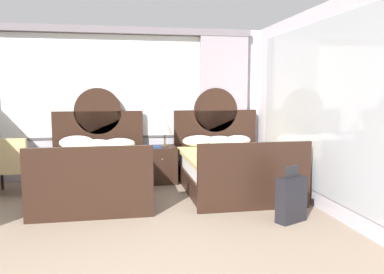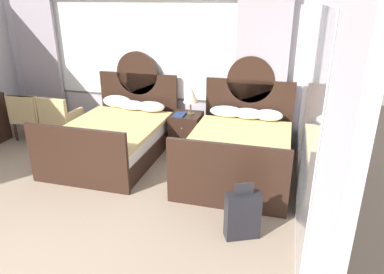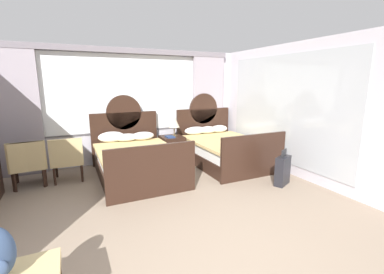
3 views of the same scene
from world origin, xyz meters
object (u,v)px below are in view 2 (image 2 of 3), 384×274
object	(u,v)px
nightstand_between_beds	(186,131)
armchair_by_window_right	(29,114)
table_lamp_on_nightstand	(191,94)
armchair_by_window_left	(60,117)
bed_near_mirror	(239,149)
armchair_by_window_centre	(30,114)
bed_near_window	(116,136)
book_on_nightstand	(180,115)
suitcase_on_floor	(242,215)

from	to	relation	value
nightstand_between_beds	armchair_by_window_right	bearing A→B (deg)	-172.82
table_lamp_on_nightstand	armchair_by_window_left	bearing A→B (deg)	-170.42
armchair_by_window_right	armchair_by_window_left	bearing A→B (deg)	0.01
bed_near_mirror	armchair_by_window_centre	distance (m)	4.05
bed_near_window	bed_near_mirror	size ratio (longest dim) A/B	1.00
bed_near_window	armchair_by_window_left	distance (m)	1.32
table_lamp_on_nightstand	armchair_by_window_centre	xyz separation A→B (m)	(-3.06, -0.41, -0.49)
nightstand_between_beds	armchair_by_window_left	world-z (taller)	armchair_by_window_left
book_on_nightstand	armchair_by_window_left	distance (m)	2.26
bed_near_window	nightstand_between_beds	distance (m)	1.25
bed_near_mirror	book_on_nightstand	size ratio (longest dim) A/B	8.62
book_on_nightstand	bed_near_window	bearing A→B (deg)	-149.70
bed_near_mirror	suitcase_on_floor	xyz separation A→B (m)	(0.28, -1.66, -0.07)
book_on_nightstand	armchair_by_window_right	bearing A→B (deg)	-174.65
nightstand_between_beds	bed_near_window	bearing A→B (deg)	-147.60
bed_near_mirror	table_lamp_on_nightstand	distance (m)	1.36
armchair_by_window_right	suitcase_on_floor	bearing A→B (deg)	-24.33
book_on_nightstand	armchair_by_window_right	xyz separation A→B (m)	(-2.90, -0.27, -0.15)
nightstand_between_beds	book_on_nightstand	distance (m)	0.35
bed_near_window	table_lamp_on_nightstand	size ratio (longest dim) A/B	4.39
nightstand_between_beds	book_on_nightstand	size ratio (longest dim) A/B	2.40
suitcase_on_floor	nightstand_between_beds	bearing A→B (deg)	119.81
bed_near_window	armchair_by_window_left	world-z (taller)	bed_near_window
bed_near_window	suitcase_on_floor	bearing A→B (deg)	-34.85
table_lamp_on_nightstand	armchair_by_window_right	world-z (taller)	table_lamp_on_nightstand
bed_near_mirror	suitcase_on_floor	size ratio (longest dim) A/B	3.25
book_on_nightstand	armchair_by_window_left	world-z (taller)	armchair_by_window_left
armchair_by_window_right	suitcase_on_floor	xyz separation A→B (m)	(4.33, -1.96, -0.21)
armchair_by_window_centre	armchair_by_window_right	xyz separation A→B (m)	(-0.01, -0.00, 0.00)
bed_near_window	armchair_by_window_left	bearing A→B (deg)	167.09
suitcase_on_floor	table_lamp_on_nightstand	bearing A→B (deg)	118.10
bed_near_window	armchair_by_window_right	xyz separation A→B (m)	(-1.94, 0.29, 0.14)
bed_near_window	nightstand_between_beds	size ratio (longest dim) A/B	3.59
bed_near_window	book_on_nightstand	bearing A→B (deg)	30.30
bed_near_window	nightstand_between_beds	bearing A→B (deg)	32.40
nightstand_between_beds	suitcase_on_floor	world-z (taller)	suitcase_on_floor
nightstand_between_beds	book_on_nightstand	xyz separation A→B (m)	(-0.09, -0.10, 0.33)
bed_near_mirror	suitcase_on_floor	distance (m)	1.69
suitcase_on_floor	bed_near_window	bearing A→B (deg)	145.15
nightstand_between_beds	armchair_by_window_right	distance (m)	3.02
bed_near_mirror	armchair_by_window_left	bearing A→B (deg)	175.04
table_lamp_on_nightstand	armchair_by_window_centre	world-z (taller)	table_lamp_on_nightstand
armchair_by_window_centre	armchair_by_window_right	size ratio (longest dim) A/B	1.00
bed_near_window	bed_near_mirror	bearing A→B (deg)	-0.04
nightstand_between_beds	table_lamp_on_nightstand	size ratio (longest dim) A/B	1.22
bed_near_window	suitcase_on_floor	world-z (taller)	bed_near_window
book_on_nightstand	armchair_by_window_centre	xyz separation A→B (m)	(-2.89, -0.27, -0.15)
armchair_by_window_left	nightstand_between_beds	bearing A→B (deg)	9.19
bed_near_window	armchair_by_window_right	bearing A→B (deg)	171.43
bed_near_window	bed_near_mirror	world-z (taller)	same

